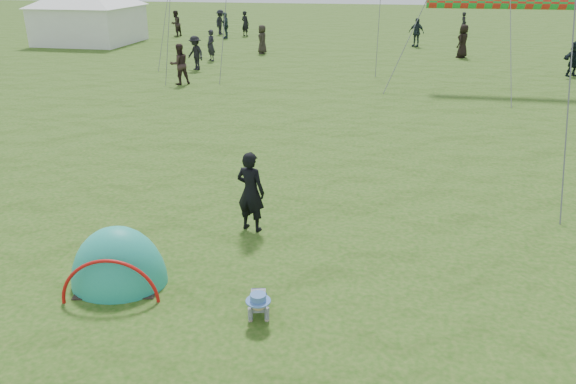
% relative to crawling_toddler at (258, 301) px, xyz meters
% --- Properties ---
extents(ground, '(140.00, 140.00, 0.00)m').
position_rel_crawling_toddler_xyz_m(ground, '(0.17, -0.45, -0.25)').
color(ground, '#1D4A0E').
extents(crawling_toddler, '(0.60, 0.75, 0.51)m').
position_rel_crawling_toddler_xyz_m(crawling_toddler, '(0.00, 0.00, 0.00)').
color(crawling_toddler, black).
rests_on(crawling_toddler, ground).
extents(popup_tent, '(1.78, 1.56, 2.01)m').
position_rel_crawling_toddler_xyz_m(popup_tent, '(-2.46, 0.51, -0.25)').
color(popup_tent, teal).
rests_on(popup_tent, ground).
extents(standing_adult, '(0.67, 0.54, 1.61)m').
position_rel_crawling_toddler_xyz_m(standing_adult, '(-0.80, 2.87, 0.55)').
color(standing_adult, black).
rests_on(standing_adult, ground).
extents(event_marquee, '(6.00, 6.00, 4.05)m').
position_rel_crawling_toddler_xyz_m(event_marquee, '(-17.76, 28.32, 1.77)').
color(event_marquee, white).
rests_on(event_marquee, ground).
extents(crowd_person_0, '(0.70, 0.69, 1.62)m').
position_rel_crawling_toddler_xyz_m(crowd_person_0, '(-7.78, 22.64, 0.56)').
color(crowd_person_0, black).
rests_on(crowd_person_0, ground).
extents(crowd_person_1, '(0.92, 1.04, 1.78)m').
position_rel_crawling_toddler_xyz_m(crowd_person_1, '(-13.53, 32.69, 0.64)').
color(crowd_person_1, '#2A211F').
rests_on(crowd_person_1, ground).
extents(crowd_person_2, '(1.10, 0.88, 1.74)m').
position_rel_crawling_toddler_xyz_m(crowd_person_2, '(3.23, 30.26, 0.62)').
color(crowd_person_2, '#202C30').
rests_on(crowd_person_2, ground).
extents(crowd_person_3, '(0.89, 1.25, 1.75)m').
position_rel_crawling_toddler_xyz_m(crowd_person_3, '(-10.71, 34.39, 0.62)').
color(crowd_person_3, black).
rests_on(crowd_person_3, ground).
extents(crowd_person_4, '(0.74, 0.91, 1.62)m').
position_rel_crawling_toddler_xyz_m(crowd_person_4, '(-5.64, 25.66, 0.55)').
color(crowd_person_4, '#29241D').
rests_on(crowd_person_4, ground).
extents(crowd_person_6, '(0.52, 0.67, 1.62)m').
position_rel_crawling_toddler_xyz_m(crowd_person_6, '(6.82, 37.06, 0.55)').
color(crowd_person_6, black).
rests_on(crowd_person_6, ground).
extents(crowd_person_9, '(1.21, 1.09, 1.63)m').
position_rel_crawling_toddler_xyz_m(crowd_person_9, '(-7.70, 19.87, 0.56)').
color(crowd_person_9, black).
rests_on(crowd_person_9, ground).
extents(crowd_person_10, '(0.94, 1.04, 1.79)m').
position_rel_crawling_toddler_xyz_m(crowd_person_10, '(5.62, 26.15, 0.64)').
color(crowd_person_10, black).
rests_on(crowd_person_10, ground).
extents(crowd_person_11, '(1.52, 1.15, 1.60)m').
position_rel_crawling_toddler_xyz_m(crowd_person_11, '(10.09, 21.32, 0.55)').
color(crowd_person_11, black).
rests_on(crowd_person_11, ground).
extents(crowd_person_12, '(0.76, 0.67, 1.74)m').
position_rel_crawling_toddler_xyz_m(crowd_person_12, '(-8.69, 33.75, 0.61)').
color(crowd_person_12, black).
rests_on(crowd_person_12, ground).
extents(crowd_person_13, '(1.06, 1.03, 1.72)m').
position_rel_crawling_toddler_xyz_m(crowd_person_13, '(-7.21, 16.32, 0.61)').
color(crowd_person_13, '#332422').
rests_on(crowd_person_13, ground).
extents(crowd_person_14, '(0.89, 1.10, 1.75)m').
position_rel_crawling_toddler_xyz_m(crowd_person_14, '(-9.72, 32.22, 0.62)').
color(crowd_person_14, '#26343A').
rests_on(crowd_person_14, ground).
extents(rainbow_tube_kite, '(5.74, 0.64, 0.64)m').
position_rel_crawling_toddler_xyz_m(rainbow_tube_kite, '(5.89, 17.89, 3.24)').
color(rainbow_tube_kite, red).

